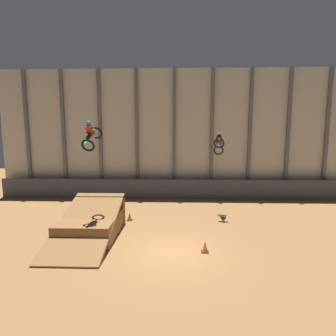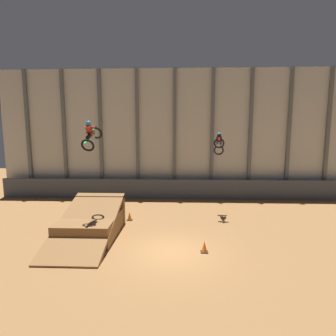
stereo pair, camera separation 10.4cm
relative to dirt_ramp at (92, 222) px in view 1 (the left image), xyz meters
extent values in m
plane|color=olive|center=(4.68, -2.25, -0.69)|extent=(60.00, 60.00, 0.00)
cube|color=beige|center=(4.68, 9.48, 5.08)|extent=(32.00, 0.12, 11.53)
cube|color=slate|center=(-8.83, 9.28, 5.08)|extent=(0.28, 0.28, 11.53)
cube|color=slate|center=(-5.45, 9.28, 5.08)|extent=(0.28, 0.28, 11.53)
cube|color=slate|center=(-2.07, 9.28, 5.08)|extent=(0.28, 0.28, 11.53)
cube|color=slate|center=(1.30, 9.28, 5.08)|extent=(0.28, 0.28, 11.53)
cube|color=slate|center=(4.68, 9.28, 5.08)|extent=(0.28, 0.28, 11.53)
cube|color=slate|center=(8.06, 9.28, 5.08)|extent=(0.28, 0.28, 11.53)
cube|color=slate|center=(11.44, 9.28, 5.08)|extent=(0.28, 0.28, 11.53)
cube|color=slate|center=(14.82, 9.28, 5.08)|extent=(0.28, 0.28, 11.53)
cube|color=slate|center=(18.19, 9.28, 5.08)|extent=(0.28, 0.28, 11.53)
cube|color=#474C56|center=(4.68, 8.45, 0.19)|extent=(31.36, 0.20, 1.75)
cube|color=brown|center=(0.00, -0.09, -0.12)|extent=(3.02, 4.16, 1.13)
cube|color=brown|center=(0.00, 1.74, 0.26)|extent=(3.08, 0.50, 1.88)
cube|color=olive|center=(0.00, -0.98, 0.26)|extent=(3.08, 6.00, 2.07)
torus|color=black|center=(0.31, 0.38, 5.17)|extent=(0.76, 0.49, 0.70)
torus|color=black|center=(0.22, -0.86, 4.52)|extent=(0.76, 0.49, 0.70)
cube|color=#B7B7BC|center=(0.26, -0.34, 4.93)|extent=(0.22, 0.60, 0.49)
cube|color=green|center=(0.26, -0.28, 5.19)|extent=(0.23, 0.51, 0.42)
cube|color=black|center=(0.24, -0.64, 5.02)|extent=(0.20, 0.56, 0.37)
cube|color=green|center=(0.21, -1.07, 4.71)|extent=(0.16, 0.36, 0.22)
cylinder|color=#B7B7BC|center=(0.29, 0.11, 5.30)|extent=(0.06, 0.11, 0.55)
cylinder|color=black|center=(0.28, -0.04, 5.49)|extent=(0.58, 0.38, 0.04)
cube|color=maroon|center=(0.24, -0.60, 5.36)|extent=(0.31, 0.50, 0.48)
sphere|color=#2393CC|center=(0.24, -0.66, 5.69)|extent=(0.28, 0.37, 0.35)
cylinder|color=maroon|center=(0.13, -0.41, 5.16)|extent=(0.14, 0.44, 0.16)
cylinder|color=maroon|center=(0.37, -0.43, 5.16)|extent=(0.14, 0.44, 0.16)
cylinder|color=maroon|center=(0.09, -0.38, 5.49)|extent=(0.12, 0.53, 0.15)
cylinder|color=maroon|center=(0.41, -0.40, 5.49)|extent=(0.12, 0.53, 0.15)
torus|color=black|center=(7.95, 4.63, 3.93)|extent=(0.78, 0.50, 0.71)
torus|color=black|center=(7.77, 3.37, 4.50)|extent=(0.78, 0.50, 0.71)
cube|color=#B7B7BC|center=(7.86, 4.00, 4.34)|extent=(0.26, 0.61, 0.47)
cube|color=red|center=(7.90, 4.24, 4.46)|extent=(0.27, 0.52, 0.40)
cube|color=black|center=(7.85, 3.89, 4.64)|extent=(0.24, 0.58, 0.34)
cube|color=red|center=(7.77, 3.38, 4.78)|extent=(0.19, 0.37, 0.20)
cylinder|color=#B7B7BC|center=(7.94, 4.57, 4.22)|extent=(0.12, 0.44, 0.42)
cylinder|color=black|center=(7.95, 4.63, 4.46)|extent=(0.64, 0.21, 0.04)
cube|color=black|center=(7.89, 4.18, 4.81)|extent=(0.31, 0.27, 0.52)
sphere|color=#2393CC|center=(7.92, 4.40, 5.07)|extent=(0.31, 0.38, 0.34)
cylinder|color=black|center=(7.76, 4.15, 4.55)|extent=(0.15, 0.32, 0.42)
cylinder|color=black|center=(8.00, 4.11, 4.55)|extent=(0.15, 0.32, 0.42)
cylinder|color=black|center=(7.76, 4.43, 4.73)|extent=(0.14, 0.44, 0.42)
cylinder|color=black|center=(8.08, 4.38, 4.73)|extent=(0.14, 0.44, 0.42)
cube|color=black|center=(6.32, -2.19, -0.67)|extent=(0.36, 0.36, 0.03)
cone|color=orange|center=(6.32, -2.19, -0.38)|extent=(0.28, 0.28, 0.55)
cube|color=black|center=(1.74, 2.44, -0.67)|extent=(0.36, 0.36, 0.03)
cone|color=orange|center=(1.74, 2.44, -0.38)|extent=(0.28, 0.28, 0.55)
camera|label=1|loc=(4.90, -14.54, 5.17)|focal=28.00mm
camera|label=2|loc=(5.00, -14.54, 5.17)|focal=28.00mm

